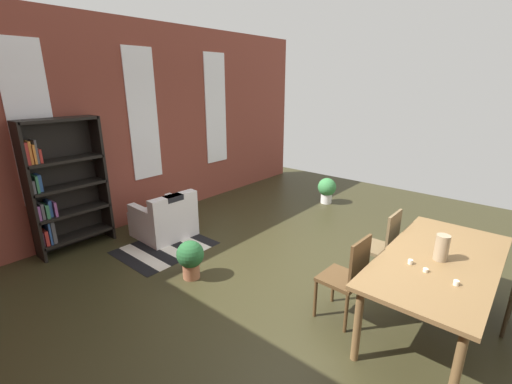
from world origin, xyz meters
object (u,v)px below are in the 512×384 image
dining_table (439,266)px  bookshelf_tall (62,187)px  dining_chair_far_left (348,276)px  dining_chair_far_right (382,245)px  potted_plant_by_shelf (327,189)px  vase_on_table (442,248)px  potted_plant_corner (190,257)px  armchair_white (165,220)px

dining_table → bookshelf_tall: bearing=109.5°
dining_chair_far_left → dining_chair_far_right: bearing=-0.0°
dining_chair_far_right → potted_plant_by_shelf: 2.95m
dining_chair_far_left → bookshelf_tall: bookshelf_tall is taller
dining_chair_far_right → bookshelf_tall: bearing=118.2°
vase_on_table → dining_chair_far_right: bearing=56.0°
dining_table → potted_plant_corner: size_ratio=4.03×
dining_chair_far_right → potted_plant_by_shelf: bearing=41.7°
vase_on_table → dining_chair_far_right: vase_on_table is taller
vase_on_table → bookshelf_tall: 4.84m
dining_chair_far_right → bookshelf_tall: (-2.07, 3.85, 0.45)m
dining_chair_far_left → armchair_white: bearing=89.6°
dining_chair_far_right → dining_chair_far_left: 0.91m
dining_chair_far_right → potted_plant_corner: bearing=127.7°
potted_plant_by_shelf → potted_plant_corner: bearing=-178.5°
bookshelf_tall → potted_plant_by_shelf: (4.26, -1.90, -0.66)m
dining_chair_far_right → dining_chair_far_left: (-0.91, 0.00, 0.00)m
vase_on_table → dining_chair_far_left: bearing=121.3°
dining_chair_far_right → potted_plant_corner: dining_chair_far_right is taller
dining_table → dining_chair_far_right: bearing=57.4°
potted_plant_corner → bookshelf_tall: bearing=107.6°
bookshelf_tall → potted_plant_corner: size_ratio=3.82×
dining_chair_far_right → potted_plant_by_shelf: (2.19, 1.96, -0.21)m
vase_on_table → dining_chair_far_right: 0.94m
dining_chair_far_right → vase_on_table: bearing=-124.0°
vase_on_table → dining_chair_far_left: vase_on_table is taller
dining_chair_far_left → potted_plant_by_shelf: 3.68m
dining_table → armchair_white: bearing=96.5°
dining_table → armchair_white: size_ratio=2.45×
dining_chair_far_left → armchair_white: (0.02, 3.15, -0.23)m
dining_chair_far_left → armchair_white: dining_chair_far_left is taller
armchair_white → potted_plant_by_shelf: 3.31m
armchair_white → potted_plant_corner: armchair_white is taller
dining_table → vase_on_table: (-0.03, -0.00, 0.21)m
dining_table → potted_plant_by_shelf: bearing=45.2°
bookshelf_tall → potted_plant_corner: bookshelf_tall is taller
armchair_white → potted_plant_corner: bearing=-112.8°
dining_chair_far_left → potted_plant_corner: (-0.52, 1.86, -0.22)m
dining_table → vase_on_table: bearing=-180.0°
dining_table → bookshelf_tall: size_ratio=1.05×
vase_on_table → potted_plant_by_shelf: vase_on_table is taller
dining_chair_far_right → dining_chair_far_left: bearing=180.0°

